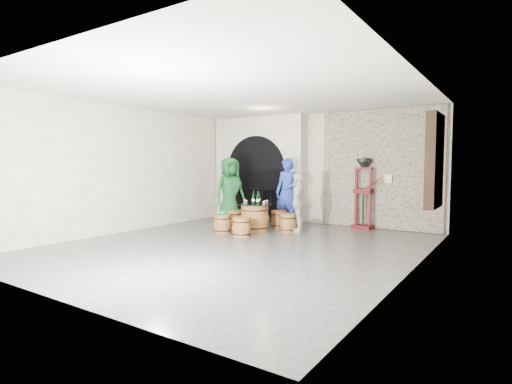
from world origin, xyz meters
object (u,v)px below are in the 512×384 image
Objects in this scene: barrel_stool_right at (288,223)px; barrel_stool_near_right at (241,227)px; person_green at (230,192)px; wine_bottle_right at (259,198)px; barrel_table at (255,217)px; barrel_stool_near_left at (222,224)px; side_barrel at (284,214)px; barrel_stool_left at (234,219)px; person_blue at (288,192)px; wine_bottle_left at (253,199)px; corking_press at (363,188)px; barrel_stool_far at (279,219)px; wine_bottle_center at (258,199)px; person_white at (299,202)px.

barrel_stool_right is 1.35m from barrel_stool_near_right.
person_green is 5.90× the size of wine_bottle_right.
barrel_table is 1.98× the size of barrel_stool_right.
side_barrel is at bearing 74.68° from barrel_stool_near_left.
barrel_stool_left is 0.95m from barrel_stool_near_left.
barrel_stool_near_right is 1.00× the size of barrel_stool_near_left.
barrel_stool_left is 1.65m from person_blue.
wine_bottle_left is 2.98m from corking_press.
barrel_stool_far is 1.55m from person_green.
barrel_table is 0.48× the size of corking_press.
person_blue is at bearing 73.62° from barrel_table.
barrel_stool_far and barrel_stool_right have the same top height.
person_green is at bearing 173.00° from wine_bottle_right.
barrel_stool_near_left is at bearing -119.91° from person_blue.
person_blue is 5.87× the size of wine_bottle_right.
barrel_stool_left is at bearing 162.54° from wine_bottle_center.
wine_bottle_center is at bearing -86.08° from person_green.
person_green is 1.00× the size of person_blue.
wine_bottle_left is at bearing -134.37° from corking_press.
barrel_stool_left is 1.42× the size of wine_bottle_left.
person_blue is at bearing 73.65° from wine_bottle_left.
barrel_stool_right is (0.54, -0.47, 0.00)m from barrel_stool_far.
person_blue is (0.16, 1.99, 0.73)m from barrel_stool_near_right.
barrel_stool_left is at bearing -146.72° from corking_press.
person_green is at bearing -100.80° from person_white.
barrel_stool_far is at bearing 29.22° from barrel_stool_left.
barrel_table is 0.87m from barrel_stool_near_left.
person_blue reaches higher than barrel_stool_far.
barrel_stool_near_right is 0.25× the size of corking_press.
barrel_stool_near_right is at bearing -87.45° from wine_bottle_center.
person_white is 4.69× the size of wine_bottle_center.
side_barrel reaches higher than barrel_stool_left.
person_white is 2.61× the size of side_barrel.
side_barrel is at bearing -163.95° from corking_press.
barrel_stool_near_left is 2.14m from person_blue.
side_barrel is at bearing 128.07° from person_blue.
wine_bottle_left is (-0.35, -1.19, -0.12)m from person_blue.
person_blue is 0.98m from person_white.
barrel_stool_near_right is at bearing -116.53° from barrel_stool_right.
barrel_stool_right is 1.68m from barrel_stool_near_left.
wine_bottle_right is at bearing 76.40° from wine_bottle_left.
barrel_table is 1.21m from person_green.
barrel_table is at bearing -91.81° from side_barrel.
barrel_stool_left and barrel_stool_near_right have the same top height.
wine_bottle_center is at bearing -103.01° from person_blue.
person_green is 1.72m from side_barrel.
side_barrel is (-0.74, 1.09, 0.06)m from barrel_stool_right.
barrel_table is 0.87m from barrel_stool_far.
person_blue reaches higher than barrel_stool_near_left.
corking_press reaches higher than barrel_table.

